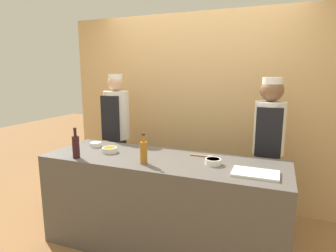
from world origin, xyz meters
name	(u,v)px	position (x,y,z in m)	size (l,w,h in m)	color
ground_plane	(162,245)	(0.00, 0.00, 0.00)	(14.00, 14.00, 0.00)	olive
cabinet_wall	(198,110)	(0.00, 1.20, 1.20)	(3.53, 0.18, 2.40)	tan
counter	(162,203)	(0.00, 0.00, 0.45)	(2.26, 0.74, 0.89)	#514C47
sauce_bowl_purple	(96,144)	(-0.83, 0.13, 0.92)	(0.12, 0.12, 0.05)	white
sauce_bowl_orange	(110,150)	(-0.56, -0.01, 0.92)	(0.15, 0.15, 0.05)	white
sauce_bowl_white	(213,161)	(0.48, 0.00, 0.92)	(0.14, 0.14, 0.05)	white
cutting_board	(255,173)	(0.84, -0.12, 0.90)	(0.35, 0.23, 0.02)	white
bottle_amber	(144,152)	(-0.09, -0.20, 1.00)	(0.06, 0.06, 0.27)	#9E661E
bottle_wine	(76,146)	(-0.75, -0.28, 1.01)	(0.07, 0.07, 0.29)	black
wooden_spoon	(204,156)	(0.35, 0.19, 0.90)	(0.22, 0.04, 0.02)	#B2844C
chef_left	(117,134)	(-0.90, 0.68, 0.91)	(0.31, 0.31, 1.66)	#28282D
chef_right	(268,148)	(0.90, 0.68, 0.91)	(0.31, 0.31, 1.63)	#28282D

